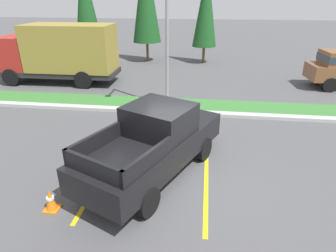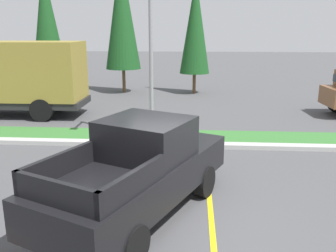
% 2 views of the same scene
% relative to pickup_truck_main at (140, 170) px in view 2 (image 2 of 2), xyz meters
% --- Properties ---
extents(ground_plane, '(120.00, 120.00, 0.00)m').
position_rel_pickup_truck_main_xyz_m(ground_plane, '(0.95, -0.18, -1.04)').
color(ground_plane, '#4C4C4F').
extents(parking_line_near, '(0.12, 4.80, 0.01)m').
position_rel_pickup_truck_main_xyz_m(parking_line_near, '(-1.57, -0.05, -1.04)').
color(parking_line_near, yellow).
rests_on(parking_line_near, ground).
extents(parking_line_far, '(0.12, 4.80, 0.01)m').
position_rel_pickup_truck_main_xyz_m(parking_line_far, '(1.53, -0.05, -1.04)').
color(parking_line_far, yellow).
rests_on(parking_line_far, ground).
extents(curb_strip, '(56.00, 0.40, 0.15)m').
position_rel_pickup_truck_main_xyz_m(curb_strip, '(0.95, 4.82, -0.97)').
color(curb_strip, '#B2B2AD').
rests_on(curb_strip, ground).
extents(grass_median, '(56.00, 1.80, 0.06)m').
position_rel_pickup_truck_main_xyz_m(grass_median, '(0.95, 5.92, -1.01)').
color(grass_median, '#387533').
rests_on(grass_median, ground).
extents(pickup_truck_main, '(3.89, 5.53, 2.10)m').
position_rel_pickup_truck_main_xyz_m(pickup_truck_main, '(0.00, 0.00, 0.00)').
color(pickup_truck_main, black).
rests_on(pickup_truck_main, ground).
extents(cargo_truck_distant, '(6.82, 2.55, 3.40)m').
position_rel_pickup_truck_main_xyz_m(cargo_truck_distant, '(-7.19, 9.08, 0.81)').
color(cargo_truck_distant, black).
rests_on(cargo_truck_distant, ground).
extents(street_light, '(0.24, 1.49, 6.82)m').
position_rel_pickup_truck_main_xyz_m(street_light, '(-0.41, 5.57, 2.92)').
color(street_light, gray).
rests_on(street_light, ground).
extents(cypress_tree_leftmost, '(2.02, 2.02, 7.78)m').
position_rel_pickup_truck_main_xyz_m(cypress_tree_leftmost, '(-8.07, 15.77, 3.54)').
color(cypress_tree_leftmost, brown).
rests_on(cypress_tree_leftmost, ground).
extents(cypress_tree_left_inner, '(2.18, 2.18, 8.39)m').
position_rel_pickup_truck_main_xyz_m(cypress_tree_left_inner, '(-3.35, 15.84, 3.90)').
color(cypress_tree_left_inner, brown).
rests_on(cypress_tree_left_inner, ground).
extents(cypress_tree_center, '(1.83, 1.83, 7.05)m').
position_rel_pickup_truck_main_xyz_m(cypress_tree_center, '(1.13, 15.81, 3.11)').
color(cypress_tree_center, brown).
rests_on(cypress_tree_center, ground).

